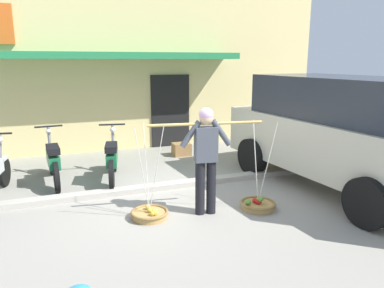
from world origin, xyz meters
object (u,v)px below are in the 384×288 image
motorcycle_second_in_row (53,161)px  parked_truck (343,130)px  fruit_basket_right_side (258,204)px  wooden_crate (181,149)px  fruit_vendor (206,154)px  motorcycle_third_in_row (112,159)px  fruit_basket_left_side (150,213)px

motorcycle_second_in_row → parked_truck: size_ratio=0.37×
fruit_basket_right_side → wooden_crate: fruit_basket_right_side is taller
parked_truck → wooden_crate: 4.05m
fruit_vendor → motorcycle_third_in_row: fruit_vendor is taller
fruit_vendor → wooden_crate: bearing=77.0°
fruit_basket_left_side → fruit_basket_right_side: same height
fruit_basket_left_side → wooden_crate: 3.85m
fruit_vendor → parked_truck: (2.84, 0.21, 0.15)m
fruit_vendor → motorcycle_third_in_row: (-1.12, 2.18, -0.53)m
fruit_vendor → wooden_crate: fruit_vendor is taller
fruit_vendor → parked_truck: 2.85m
fruit_vendor → motorcycle_second_in_row: bearing=133.0°
motorcycle_second_in_row → parked_truck: parked_truck is taller
fruit_basket_right_side → wooden_crate: (-0.04, 3.72, 0.08)m
fruit_vendor → motorcycle_second_in_row: 3.33m
fruit_basket_right_side → motorcycle_third_in_row: (-2.00, 2.31, 0.37)m
motorcycle_third_in_row → wooden_crate: bearing=35.8°
fruit_basket_left_side → motorcycle_third_in_row: (-0.24, 2.04, 0.38)m
fruit_vendor → wooden_crate: 3.77m
parked_truck → motorcycle_third_in_row: bearing=153.5°
motorcycle_second_in_row → wooden_crate: 3.31m
motorcycle_second_in_row → wooden_crate: motorcycle_second_in_row is taller
fruit_vendor → fruit_basket_left_side: bearing=171.4°
fruit_vendor → fruit_basket_right_side: (0.88, -0.14, -0.90)m
motorcycle_third_in_row → fruit_vendor: bearing=-62.7°
fruit_basket_left_side → wooden_crate: (1.71, 3.45, 0.08)m
fruit_basket_left_side → parked_truck: 3.86m
fruit_basket_left_side → fruit_basket_right_side: (1.75, -0.27, 0.00)m
wooden_crate → fruit_vendor: bearing=-103.0°
parked_truck → motorcycle_second_in_row: bearing=156.6°
fruit_basket_right_side → wooden_crate: size_ratio=3.30×
fruit_basket_left_side → motorcycle_second_in_row: fruit_basket_left_side is taller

